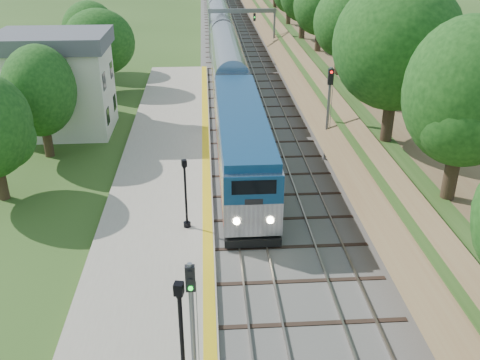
{
  "coord_description": "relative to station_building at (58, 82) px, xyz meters",
  "views": [
    {
      "loc": [
        -2.24,
        -12.57,
        15.42
      ],
      "look_at": [
        -0.5,
        13.75,
        2.8
      ],
      "focal_mm": 40.0,
      "sensor_mm": 36.0,
      "label": 1
    }
  ],
  "objects": [
    {
      "name": "lamppost_far",
      "position": [
        10.53,
        -16.95,
        -1.92
      ],
      "size": [
        0.4,
        0.4,
        4.0
      ],
      "color": "black",
      "rests_on": "platform"
    },
    {
      "name": "platform",
      "position": [
        8.8,
        -14.0,
        -3.9
      ],
      "size": [
        6.4,
        68.0,
        0.38
      ],
      "primitive_type": "cube",
      "color": "gray",
      "rests_on": "ground"
    },
    {
      "name": "yellow_stripe",
      "position": [
        11.65,
        -14.0,
        -3.7
      ],
      "size": [
        0.55,
        68.0,
        0.01
      ],
      "primitive_type": "cube",
      "color": "gold",
      "rests_on": "platform"
    },
    {
      "name": "signal_farside",
      "position": [
        20.2,
        -7.61,
        0.13
      ],
      "size": [
        0.37,
        0.29,
        6.72
      ],
      "color": "slate",
      "rests_on": "ground"
    },
    {
      "name": "train",
      "position": [
        14.0,
        51.43,
        -1.8
      ],
      "size": [
        3.05,
        143.29,
        4.49
      ],
      "color": "black",
      "rests_on": "trackbed"
    },
    {
      "name": "station_building",
      "position": [
        0.0,
        0.0,
        0.0
      ],
      "size": [
        8.6,
        6.6,
        8.0
      ],
      "color": "silver",
      "rests_on": "ground"
    },
    {
      "name": "trees_behind_platform",
      "position": [
        2.83,
        -9.33,
        0.44
      ],
      "size": [
        7.82,
        53.32,
        7.21
      ],
      "color": "#332316",
      "rests_on": "ground"
    },
    {
      "name": "embankment",
      "position": [
        24.35,
        30.0,
        -2.14
      ],
      "size": [
        10.64,
        170.0,
        11.7
      ],
      "color": "brown",
      "rests_on": "ground"
    },
    {
      "name": "lamppost_mid",
      "position": [
        10.72,
        -28.58,
        -1.59
      ],
      "size": [
        0.47,
        0.47,
        4.74
      ],
      "color": "black",
      "rests_on": "platform"
    },
    {
      "name": "signal_platform",
      "position": [
        11.1,
        -28.53,
        -0.36
      ],
      "size": [
        0.32,
        0.25,
        5.45
      ],
      "color": "slate",
      "rests_on": "platform"
    },
    {
      "name": "trackbed",
      "position": [
        16.0,
        30.0,
        -4.02
      ],
      "size": [
        9.5,
        170.0,
        0.28
      ],
      "color": "#4C4944",
      "rests_on": "ground"
    },
    {
      "name": "signal_gantry",
      "position": [
        16.47,
        24.99,
        0.73
      ],
      "size": [
        8.4,
        0.38,
        6.2
      ],
      "color": "slate",
      "rests_on": "ground"
    }
  ]
}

